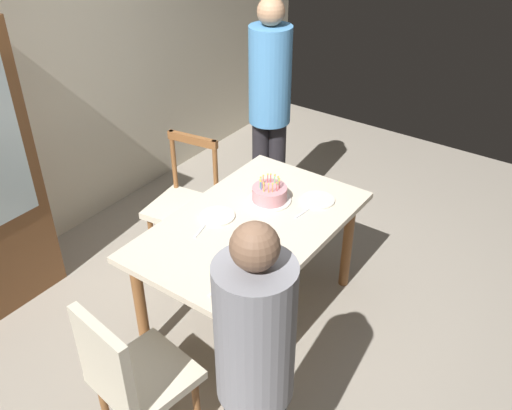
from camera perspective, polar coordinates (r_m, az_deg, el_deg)
name	(u,v)px	position (r m, az deg, el deg)	size (l,w,h in m)	color
ground	(252,314)	(3.89, -0.43, -10.97)	(6.40, 6.40, 0.00)	#9E9384
back_wall	(41,74)	(4.39, -20.97, 12.28)	(6.40, 0.10, 2.60)	beige
dining_table	(251,235)	(3.47, -0.48, -3.11)	(1.48, 0.91, 0.76)	beige
birthday_cake	(270,194)	(3.58, 1.38, 1.08)	(0.28, 0.28, 0.17)	silver
plate_near_celebrant	(238,270)	(3.05, -1.85, -6.57)	(0.22, 0.22, 0.01)	silver
plate_far_side	(217,216)	(3.46, -3.97, -1.14)	(0.22, 0.22, 0.01)	silver
plate_near_guest	(318,200)	(3.63, 6.28, 0.51)	(0.22, 0.22, 0.01)	silver
fork_near_celebrant	(220,287)	(2.95, -3.65, -8.26)	(0.18, 0.02, 0.01)	silver
fork_far_side	(201,229)	(3.36, -5.58, -2.47)	(0.18, 0.02, 0.01)	silver
fork_near_guest	(305,212)	(3.51, 4.95, -0.67)	(0.18, 0.02, 0.01)	silver
chair_spindle_back	(184,205)	(4.15, -7.32, -0.04)	(0.50, 0.50, 0.95)	beige
chair_upholstered	(129,375)	(2.91, -12.75, -16.51)	(0.50, 0.50, 0.95)	beige
person_celebrant	(255,366)	(2.36, -0.10, -16.04)	(0.32, 0.32, 1.63)	#262328
person_guest	(270,101)	(4.34, 1.40, 10.49)	(0.32, 0.32, 1.80)	#262328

